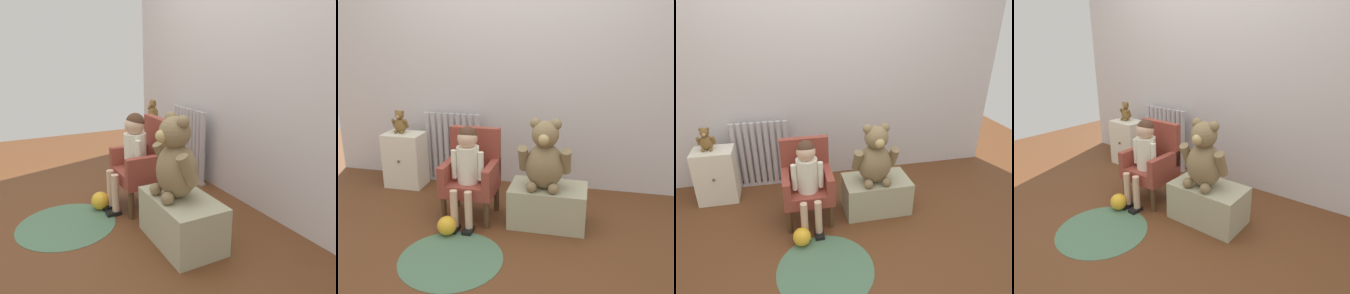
% 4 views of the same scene
% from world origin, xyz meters
% --- Properties ---
extents(ground_plane, '(6.00, 6.00, 0.00)m').
position_xyz_m(ground_plane, '(0.00, 0.00, 0.00)').
color(ground_plane, brown).
extents(back_wall, '(3.80, 0.05, 2.40)m').
position_xyz_m(back_wall, '(0.00, 1.28, 1.20)').
color(back_wall, silver).
rests_on(back_wall, ground_plane).
extents(radiator, '(0.56, 0.05, 0.68)m').
position_xyz_m(radiator, '(-0.61, 1.16, 0.34)').
color(radiator, '#B6B0B3').
rests_on(radiator, ground_plane).
extents(small_dresser, '(0.35, 0.27, 0.51)m').
position_xyz_m(small_dresser, '(-1.02, 0.97, 0.26)').
color(small_dresser, silver).
rests_on(small_dresser, ground_plane).
extents(child_armchair, '(0.40, 0.37, 0.70)m').
position_xyz_m(child_armchair, '(-0.22, 0.54, 0.35)').
color(child_armchair, brown).
rests_on(child_armchair, ground_plane).
extents(child_figure, '(0.25, 0.35, 0.75)m').
position_xyz_m(child_figure, '(-0.22, 0.43, 0.49)').
color(child_figure, white).
rests_on(child_figure, ground_plane).
extents(low_bench, '(0.57, 0.35, 0.31)m').
position_xyz_m(low_bench, '(0.38, 0.52, 0.15)').
color(low_bench, '#A8A685').
rests_on(low_bench, ground_plane).
extents(large_teddy_bear, '(0.38, 0.27, 0.53)m').
position_xyz_m(large_teddy_bear, '(0.35, 0.49, 0.54)').
color(large_teddy_bear, olive).
rests_on(large_teddy_bear, low_bench).
extents(small_teddy_bear, '(0.15, 0.11, 0.21)m').
position_xyz_m(small_teddy_bear, '(-1.06, 0.99, 0.61)').
color(small_teddy_bear, brown).
rests_on(small_teddy_bear, small_dresser).
extents(floor_rug, '(0.68, 0.68, 0.01)m').
position_xyz_m(floor_rug, '(-0.17, -0.10, 0.00)').
color(floor_rug, '#4D7154').
rests_on(floor_rug, ground_plane).
extents(toy_ball, '(0.14, 0.14, 0.14)m').
position_xyz_m(toy_ball, '(-0.31, 0.19, 0.07)').
color(toy_ball, gold).
rests_on(toy_ball, ground_plane).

